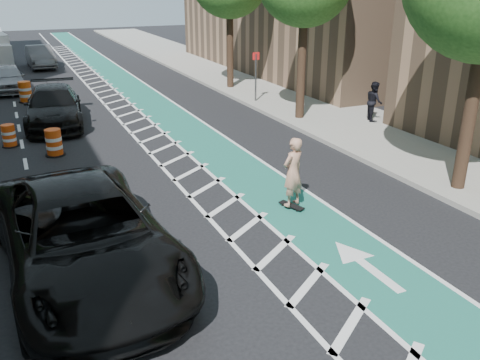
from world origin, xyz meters
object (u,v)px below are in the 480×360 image
barrel_a (54,143)px  skateboarder (293,172)px  suv_far (54,107)px  suv_near (84,236)px

barrel_a → skateboarder: bearing=-54.2°
suv_far → barrel_a: bearing=-89.9°
suv_far → suv_near: bearing=-86.8°
barrel_a → suv_far: bearing=84.0°
suv_near → suv_far: suv_near is taller
skateboarder → barrel_a: skateboarder is taller
skateboarder → barrel_a: (-5.22, 7.23, -0.59)m
suv_near → barrel_a: size_ratio=7.09×
skateboarder → barrel_a: bearing=-73.9°
suv_far → barrel_a: (-0.44, -4.20, -0.34)m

